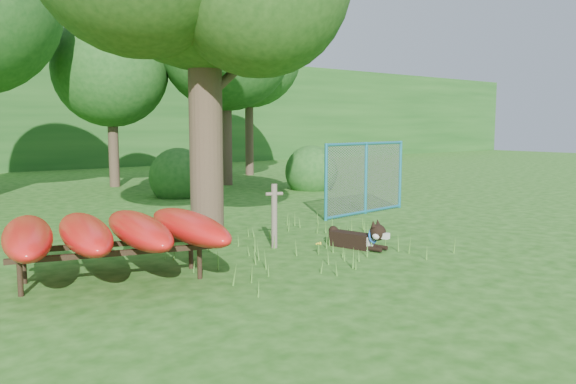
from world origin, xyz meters
TOP-DOWN VIEW (x-y plane):
  - ground at (0.00, 0.00)m, footprint 80.00×80.00m
  - wooden_post at (-0.03, 1.30)m, footprint 0.31×0.16m
  - kayak_rack at (-3.10, 0.95)m, footprint 3.12×3.36m
  - husky_dog at (1.14, 0.32)m, footprint 0.53×1.25m
  - fence_section at (4.09, 3.07)m, footprint 3.03×0.43m
  - wildflower_clump at (0.24, 0.41)m, footprint 0.10×0.10m
  - bg_tree_c at (1.50, 13.00)m, footprint 4.00×4.00m
  - bg_tree_d at (5.00, 11.00)m, footprint 4.80×4.80m
  - bg_tree_e at (8.00, 14.00)m, footprint 4.60×4.60m
  - shrub_right at (6.50, 8.00)m, footprint 1.80×1.80m
  - shrub_mid at (2.00, 9.00)m, footprint 1.80×1.80m

SIDE VIEW (x-z plane):
  - ground at x=0.00m, z-range 0.00..0.00m
  - shrub_right at x=6.50m, z-range -0.90..0.90m
  - shrub_mid at x=2.00m, z-range -0.90..0.90m
  - wildflower_clump at x=0.24m, z-range 0.07..0.28m
  - husky_dog at x=1.14m, z-range -0.08..0.48m
  - wooden_post at x=-0.03m, z-range 0.03..1.18m
  - kayak_rack at x=-3.10m, z-range 0.25..1.17m
  - fence_section at x=4.09m, z-range -0.59..2.37m
  - bg_tree_c at x=1.50m, z-range 1.05..7.17m
  - bg_tree_d at x=5.00m, z-range 1.33..8.83m
  - bg_tree_e at x=8.00m, z-range 1.46..9.01m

